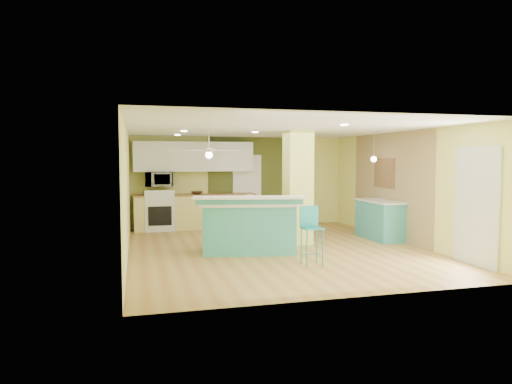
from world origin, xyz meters
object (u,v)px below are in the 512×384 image
side_counter (379,220)px  fruit_bowl (197,193)px  canister (250,199)px  peninsula (249,226)px  bar_stool (311,226)px

side_counter → fruit_bowl: size_ratio=4.36×
side_counter → canister: canister is taller
side_counter → peninsula: bearing=-167.7°
bar_stool → peninsula: bearing=122.1°
bar_stool → canister: (-0.79, 1.25, 0.39)m
peninsula → side_counter: (3.35, 0.73, -0.08)m
bar_stool → fruit_bowl: bar_stool is taller
canister → bar_stool: bearing=-57.7°
peninsula → side_counter: size_ratio=1.58×
bar_stool → fruit_bowl: bearing=107.7°
side_counter → fruit_bowl: (-3.96, 2.60, 0.52)m
peninsula → fruit_bowl: (-0.61, 3.33, 0.44)m
peninsula → bar_stool: peninsula is taller
peninsula → canister: bearing=-67.9°
side_counter → bar_stool: bearing=-141.0°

